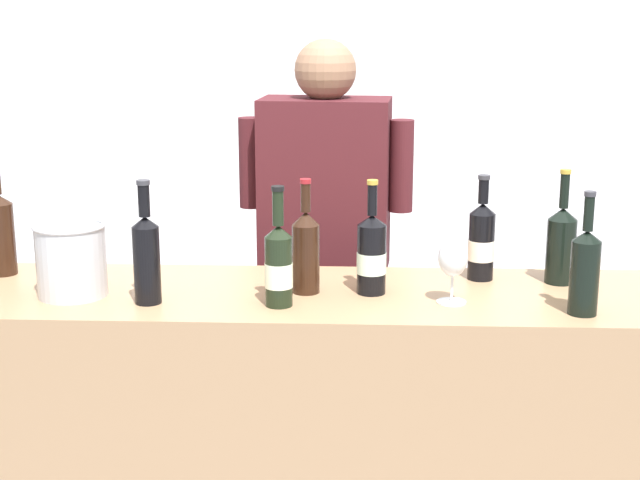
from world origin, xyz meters
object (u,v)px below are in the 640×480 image
at_px(wine_bottle_8, 0,232).
at_px(wine_glass, 453,261).
at_px(wine_bottle_1, 561,243).
at_px(ice_bucket, 71,259).
at_px(wine_bottle_2, 585,269).
at_px(wine_bottle_4, 372,254).
at_px(wine_bottle_3, 306,249).
at_px(wine_bottle_0, 146,256).
at_px(wine_bottle_5, 279,264).
at_px(wine_bottle_6, 481,241).
at_px(person_server, 325,293).

relative_size(wine_bottle_8, wine_glass, 2.02).
xyz_separation_m(wine_bottle_1, ice_bucket, (-1.36, -0.18, -0.02)).
relative_size(wine_bottle_2, wine_bottle_4, 1.01).
height_order(wine_bottle_3, wine_bottle_4, wine_bottle_3).
distance_m(wine_bottle_0, wine_glass, 0.82).
bearing_deg(wine_glass, wine_bottle_1, 32.10).
distance_m(wine_bottle_2, wine_bottle_3, 0.74).
bearing_deg(ice_bucket, wine_glass, -1.26).
height_order(wine_bottle_3, wine_bottle_5, wine_bottle_5).
bearing_deg(ice_bucket, wine_bottle_3, 5.49).
xyz_separation_m(wine_bottle_2, wine_bottle_3, (-0.73, 0.16, 0.00)).
relative_size(wine_bottle_6, ice_bucket, 1.52).
height_order(wine_bottle_4, wine_bottle_8, wine_bottle_8).
bearing_deg(ice_bucket, wine_bottle_0, -14.78).
bearing_deg(wine_bottle_6, ice_bucket, -169.53).
bearing_deg(wine_bottle_8, wine_bottle_6, 0.39).
height_order(wine_bottle_1, wine_glass, wine_bottle_1).
xyz_separation_m(wine_bottle_3, wine_bottle_8, (-0.91, 0.14, 0.01)).
xyz_separation_m(wine_bottle_0, wine_bottle_3, (0.42, 0.12, -0.01)).
relative_size(wine_bottle_6, wine_bottle_8, 0.87).
relative_size(wine_bottle_0, wine_bottle_2, 1.04).
bearing_deg(wine_bottle_3, wine_bottle_2, -12.74).
bearing_deg(wine_bottle_5, wine_bottle_0, 178.69).
relative_size(wine_bottle_0, wine_bottle_5, 1.03).
bearing_deg(wine_bottle_4, wine_bottle_6, 26.05).
distance_m(wine_glass, person_server, 0.83).
xyz_separation_m(wine_bottle_0, ice_bucket, (-0.22, 0.06, -0.03)).
bearing_deg(wine_bottle_8, wine_bottle_0, -27.75).
relative_size(wine_bottle_0, ice_bucket, 1.65).
distance_m(wine_bottle_4, person_server, 0.69).
relative_size(wine_bottle_5, wine_glass, 1.85).
height_order(wine_bottle_4, wine_glass, wine_bottle_4).
height_order(wine_bottle_8, person_server, person_server).
distance_m(wine_bottle_4, wine_bottle_5, 0.27).
distance_m(wine_bottle_4, wine_bottle_8, 1.10).
distance_m(wine_bottle_6, wine_glass, 0.26).
bearing_deg(wine_bottle_6, wine_bottle_3, -163.42).
relative_size(wine_bottle_1, wine_bottle_3, 1.03).
bearing_deg(wine_bottle_4, wine_bottle_8, 172.35).
xyz_separation_m(wine_bottle_1, wine_bottle_3, (-0.72, -0.12, 0.00)).
xyz_separation_m(wine_bottle_5, person_server, (0.09, 0.73, -0.30)).
distance_m(wine_bottle_1, person_server, 0.90).
bearing_deg(ice_bucket, wine_bottle_5, -6.60).
bearing_deg(wine_bottle_3, wine_bottle_1, 9.50).
distance_m(wine_bottle_6, person_server, 0.72).
bearing_deg(wine_bottle_3, ice_bucket, -174.51).
xyz_separation_m(wine_bottle_1, wine_bottle_2, (0.00, -0.29, 0.00)).
height_order(wine_bottle_8, wine_glass, wine_bottle_8).
height_order(wine_bottle_3, person_server, person_server).
height_order(wine_bottle_4, person_server, person_server).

